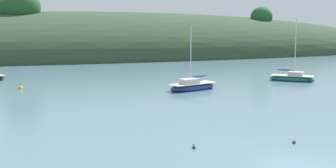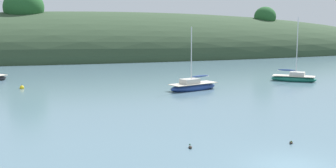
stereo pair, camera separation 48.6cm
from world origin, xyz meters
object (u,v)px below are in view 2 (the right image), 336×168
(duck_trailing, at_px, (291,143))
(duck_straggler, at_px, (190,147))
(sailboat_yellow_far, at_px, (193,86))
(mooring_buoy_outer, at_px, (22,88))
(sailboat_teal_outer, at_px, (294,78))

(duck_trailing, xyz_separation_m, duck_straggler, (-5.68, 0.77, 0.00))
(duck_straggler, bearing_deg, duck_trailing, -7.76)
(sailboat_yellow_far, height_order, duck_straggler, sailboat_yellow_far)
(sailboat_yellow_far, bearing_deg, mooring_buoy_outer, 160.74)
(sailboat_teal_outer, distance_m, duck_trailing, 27.29)
(mooring_buoy_outer, height_order, duck_straggler, mooring_buoy_outer)
(sailboat_teal_outer, bearing_deg, sailboat_yellow_far, -167.81)
(mooring_buoy_outer, xyz_separation_m, duck_straggler, (9.26, -24.93, -0.07))
(sailboat_yellow_far, bearing_deg, duck_straggler, -110.47)
(duck_trailing, relative_size, duck_straggler, 0.94)
(mooring_buoy_outer, bearing_deg, sailboat_yellow_far, -19.26)
(sailboat_yellow_far, bearing_deg, duck_trailing, -94.25)
(sailboat_teal_outer, distance_m, duck_straggler, 30.19)
(mooring_buoy_outer, bearing_deg, duck_trailing, -59.83)
(mooring_buoy_outer, relative_size, duck_straggler, 1.27)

